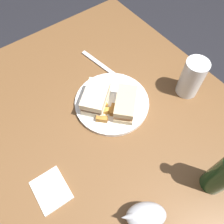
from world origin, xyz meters
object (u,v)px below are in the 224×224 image
Objects in this scene: sandwich_half_left at (96,98)px; pint_glass at (191,80)px; gravy_boat at (145,216)px; napkin at (51,190)px; fork at (98,63)px; plate at (112,102)px; sandwich_half_right at (125,104)px.

sandwich_half_left is 0.34m from pint_glass.
gravy_boat is 0.27m from napkin.
gravy_boat is 0.70× the size of fork.
fork is at bearing 142.92° from sandwich_half_left.
napkin is (0.14, -0.32, -0.00)m from plate.
gravy_boat reaches higher than napkin.
sandwich_half_left is at bearing 164.12° from gravy_boat.
sandwich_half_left is at bearing -115.82° from pint_glass.
plate is 1.46× the size of fork.
sandwich_half_right is at bearing 103.69° from napkin.
sandwich_half_left is 0.39m from gravy_boat.
sandwich_half_right is at bearing 149.85° from gravy_boat.
plate is 0.07m from sandwich_half_left.
gravy_boat reaches higher than fork.
napkin is at bearing 120.05° from fork.
sandwich_half_left is 1.06× the size of sandwich_half_right.
fork is at bearing 158.81° from plate.
plate is at bearing 149.53° from fork.
sandwich_half_right is 0.74× the size of fork.
napkin is at bearing -88.44° from pint_glass.
pint_glass is 0.58m from napkin.
plate is at bearing 156.04° from gravy_boat.
sandwich_half_left reaches higher than gravy_boat.
gravy_boat is (0.30, -0.17, -0.00)m from sandwich_half_right.
fork is (-0.24, 0.06, -0.04)m from sandwich_half_right.
plate is 1.98× the size of sandwich_half_right.
pint_glass is at bearing 64.97° from plate.
sandwich_half_right is 0.25m from pint_glass.
plate is 1.87× the size of sandwich_half_left.
fork is (-0.31, -0.18, -0.06)m from pint_glass.
sandwich_half_left is 0.78× the size of fork.
napkin is at bearing -59.19° from sandwich_half_left.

